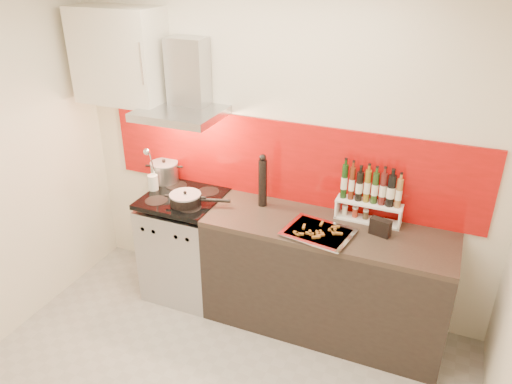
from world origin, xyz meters
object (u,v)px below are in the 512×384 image
at_px(counter, 325,278).
at_px(pepper_mill, 263,181).
at_px(baking_tray, 318,232).
at_px(stock_pot, 165,172).
at_px(range_stove, 186,246).
at_px(saute_pan, 186,199).

bearing_deg(counter, pepper_mill, 167.62).
distance_m(pepper_mill, baking_tray, 0.61).
distance_m(counter, baking_tray, 0.48).
bearing_deg(stock_pot, range_stove, -34.88).
xyz_separation_m(range_stove, saute_pan, (0.10, -0.10, 0.51)).
xyz_separation_m(pepper_mill, baking_tray, (0.52, -0.25, -0.19)).
height_order(counter, baking_tray, baking_tray).
bearing_deg(pepper_mill, saute_pan, -156.79).
bearing_deg(pepper_mill, baking_tray, -25.61).
bearing_deg(saute_pan, pepper_mill, 23.21).
relative_size(range_stove, saute_pan, 1.97).
bearing_deg(saute_pan, baking_tray, -1.09).
height_order(stock_pot, baking_tray, stock_pot).
distance_m(range_stove, stock_pot, 0.65).
relative_size(counter, stock_pot, 7.73).
distance_m(range_stove, pepper_mill, 0.93).
distance_m(stock_pot, baking_tray, 1.48).
distance_m(saute_pan, pepper_mill, 0.61).
bearing_deg(stock_pot, baking_tray, -12.45).
distance_m(range_stove, saute_pan, 0.53).
relative_size(stock_pot, saute_pan, 0.51).
bearing_deg(pepper_mill, stock_pot, 175.81).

